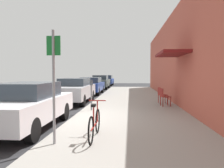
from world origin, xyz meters
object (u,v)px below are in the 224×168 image
object	(u,v)px
parked_car_1	(74,90)
cafe_chair_0	(164,96)
parked_car_0	(27,105)
parked_car_3	(100,82)
street_sign	(54,78)
parked_car_2	(91,85)
parked_car_4	(106,80)
parking_meter	(91,93)
cafe_chair_1	(161,94)
bicycle_0	(95,124)

from	to	relation	value
parked_car_1	cafe_chair_0	distance (m)	5.18
parked_car_0	parked_car_3	size ratio (longest dim) A/B	1.00
cafe_chair_0	street_sign	bearing A→B (deg)	-118.94
parked_car_3	street_sign	xyz separation A→B (m)	(1.50, -19.45, 0.87)
street_sign	parked_car_2	bearing A→B (deg)	96.42
parked_car_4	parking_meter	bearing A→B (deg)	-85.78
parked_car_0	parked_car_2	world-z (taller)	parked_car_0
parked_car_4	parking_meter	world-z (taller)	parked_car_4
parked_car_0	parking_meter	world-z (taller)	parked_car_0
parked_car_3	parking_meter	size ratio (longest dim) A/B	3.33
parked_car_2	cafe_chair_1	size ratio (longest dim) A/B	5.06
parked_car_3	bicycle_0	world-z (taller)	parked_car_3
cafe_chair_0	parked_car_3	bearing A→B (deg)	110.25
parked_car_0	street_sign	world-z (taller)	street_sign
parking_meter	parked_car_3	bearing A→B (deg)	96.00
parking_meter	street_sign	bearing A→B (deg)	-90.61
parked_car_0	parked_car_2	bearing A→B (deg)	90.00
cafe_chair_1	street_sign	bearing A→B (deg)	-115.81
parking_meter	bicycle_0	xyz separation A→B (m)	(0.81, -4.18, -0.41)
parked_car_0	bicycle_0	size ratio (longest dim) A/B	2.57
parked_car_0	cafe_chair_1	bearing A→B (deg)	46.93
parked_car_0	bicycle_0	bearing A→B (deg)	-28.61
parked_car_2	parked_car_1	bearing A→B (deg)	-90.00
parked_car_0	parked_car_3	distance (m)	17.66
parked_car_0	parked_car_1	size ratio (longest dim) A/B	1.00
parked_car_1	street_sign	distance (m)	8.00
street_sign	parked_car_0	bearing A→B (deg)	129.96
parked_car_0	cafe_chair_1	distance (m)	7.18
parked_car_0	cafe_chair_1	size ratio (longest dim) A/B	5.06
parked_car_2	bicycle_0	world-z (taller)	parked_car_2
street_sign	cafe_chair_1	world-z (taller)	street_sign
cafe_chair_0	parked_car_4	bearing A→B (deg)	104.09
parked_car_0	parked_car_4	world-z (taller)	parked_car_4
parked_car_3	parked_car_4	bearing A→B (deg)	90.00
bicycle_0	parking_meter	bearing A→B (deg)	100.91
parked_car_1	parked_car_4	bearing A→B (deg)	90.00
cafe_chair_1	parked_car_2	bearing A→B (deg)	127.94
parked_car_4	parked_car_1	bearing A→B (deg)	-90.00
parked_car_3	parked_car_4	size ratio (longest dim) A/B	1.00
parked_car_0	parking_meter	distance (m)	3.29
street_sign	cafe_chair_0	world-z (taller)	street_sign
parked_car_1	bicycle_0	xyz separation A→B (m)	(2.36, -7.31, -0.27)
cafe_chair_1	parked_car_1	bearing A→B (deg)	170.99
parked_car_4	cafe_chair_1	xyz separation A→B (m)	(4.90, -18.66, -0.12)
parked_car_0	cafe_chair_1	world-z (taller)	parked_car_0
parked_car_2	street_sign	size ratio (longest dim) A/B	1.69
cafe_chair_0	cafe_chair_1	world-z (taller)	same
parked_car_0	parking_meter	bearing A→B (deg)	61.85
bicycle_0	cafe_chair_0	bearing A→B (deg)	65.73
parked_car_3	parked_car_0	bearing A→B (deg)	-90.00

